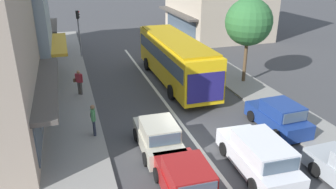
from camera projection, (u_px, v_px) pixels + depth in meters
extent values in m
plane|color=#3F3F42|center=(192.00, 138.00, 16.33)|extent=(140.00, 140.00, 0.00)
cube|color=silver|center=(168.00, 106.00, 19.85)|extent=(0.20, 28.00, 0.01)
cube|color=gray|center=(51.00, 106.00, 19.70)|extent=(5.20, 44.00, 0.14)
cube|color=gray|center=(242.00, 84.00, 23.31)|extent=(2.80, 44.00, 0.12)
cube|color=#4C4742|center=(46.00, 85.00, 15.70)|extent=(1.10, 8.60, 0.20)
cube|color=#425160|center=(41.00, 110.00, 16.08)|extent=(0.06, 7.48, 1.80)
cube|color=gold|center=(59.00, 44.00, 23.27)|extent=(1.10, 6.47, 0.20)
cube|color=#425160|center=(55.00, 62.00, 23.66)|extent=(0.06, 5.63, 1.80)
cube|color=#B2A38E|center=(5.00, 11.00, 28.06)|extent=(6.21, 7.55, 8.31)
cube|color=#4C4742|center=(50.00, 26.00, 29.60)|extent=(1.10, 6.94, 0.20)
cube|color=#425160|center=(48.00, 40.00, 29.99)|extent=(0.06, 6.04, 1.80)
cube|color=#4C4742|center=(177.00, 13.00, 36.45)|extent=(1.10, 10.69, 0.20)
cube|color=#425160|center=(180.00, 25.00, 37.06)|extent=(0.06, 9.30, 1.80)
cube|color=yellow|center=(175.00, 58.00, 23.17)|extent=(2.53, 10.81, 2.70)
cube|color=#425160|center=(175.00, 53.00, 23.01)|extent=(2.57, 10.38, 0.90)
cube|color=navy|center=(206.00, 88.00, 18.47)|extent=(2.25, 0.07, 1.76)
cube|color=#AF890F|center=(175.00, 39.00, 22.63)|extent=(2.41, 9.94, 0.12)
cylinder|color=black|center=(147.00, 64.00, 26.26)|extent=(0.26, 0.96, 0.96)
cylinder|color=black|center=(176.00, 61.00, 26.96)|extent=(0.26, 0.96, 0.96)
cylinder|color=black|center=(171.00, 92.00, 20.70)|extent=(0.26, 0.96, 0.96)
cylinder|color=black|center=(208.00, 88.00, 21.40)|extent=(0.26, 0.96, 0.96)
cube|color=#B7B29E|center=(158.00, 140.00, 15.19)|extent=(1.74, 3.74, 0.76)
cube|color=#B7B29E|center=(159.00, 129.00, 14.66)|extent=(1.57, 1.94, 0.64)
cube|color=#425160|center=(154.00, 120.00, 15.52)|extent=(1.40, 0.10, 0.54)
cube|color=#425160|center=(165.00, 140.00, 13.80)|extent=(1.37, 0.10, 0.51)
cylinder|color=black|center=(136.00, 135.00, 16.05)|extent=(0.20, 0.62, 0.62)
cylinder|color=black|center=(168.00, 130.00, 16.47)|extent=(0.20, 0.62, 0.62)
cylinder|color=black|center=(146.00, 159.00, 14.08)|extent=(0.20, 0.62, 0.62)
cylinder|color=black|center=(182.00, 153.00, 14.50)|extent=(0.20, 0.62, 0.62)
cube|color=maroon|center=(185.00, 185.00, 12.17)|extent=(1.77, 3.76, 0.76)
cube|color=maroon|center=(188.00, 174.00, 11.64)|extent=(1.59, 1.95, 0.64)
cube|color=#425160|center=(180.00, 159.00, 12.50)|extent=(1.40, 0.11, 0.54)
cylinder|color=black|center=(157.00, 175.00, 13.04)|extent=(0.20, 0.63, 0.62)
cylinder|color=black|center=(196.00, 169.00, 13.44)|extent=(0.20, 0.63, 0.62)
cube|color=silver|center=(257.00, 158.00, 13.76)|extent=(1.94, 4.57, 0.76)
cube|color=silver|center=(263.00, 148.00, 13.17)|extent=(1.74, 2.66, 0.68)
cube|color=#425160|center=(247.00, 133.00, 14.35)|extent=(1.51, 0.12, 0.58)
cube|color=#425160|center=(282.00, 167.00, 12.00)|extent=(1.48, 0.12, 0.54)
cylinder|color=black|center=(224.00, 149.00, 14.83)|extent=(0.20, 0.63, 0.62)
cylinder|color=black|center=(258.00, 144.00, 15.26)|extent=(0.20, 0.63, 0.62)
cylinder|color=black|center=(253.00, 186.00, 12.43)|extent=(0.20, 0.63, 0.62)
cylinder|color=black|center=(293.00, 178.00, 12.85)|extent=(0.20, 0.63, 0.62)
cylinder|color=black|center=(315.00, 170.00, 13.39)|extent=(0.20, 0.63, 0.62)
cube|color=navy|center=(277.00, 119.00, 17.14)|extent=(1.76, 3.75, 0.76)
cube|color=navy|center=(282.00, 109.00, 16.61)|extent=(1.58, 1.95, 0.64)
cube|color=#425160|center=(271.00, 102.00, 17.45)|extent=(1.40, 0.11, 0.54)
cube|color=#425160|center=(295.00, 117.00, 15.76)|extent=(1.37, 0.11, 0.51)
cylinder|color=black|center=(251.00, 116.00, 17.93)|extent=(0.20, 0.63, 0.62)
cylinder|color=black|center=(277.00, 112.00, 18.43)|extent=(0.20, 0.63, 0.62)
cylinder|color=black|center=(277.00, 135.00, 16.00)|extent=(0.20, 0.63, 0.62)
cylinder|color=black|center=(304.00, 130.00, 16.50)|extent=(0.20, 0.63, 0.62)
cylinder|color=gray|center=(79.00, 35.00, 28.80)|extent=(0.12, 0.12, 4.20)
cube|color=black|center=(77.00, 15.00, 28.13)|extent=(0.24, 0.24, 0.68)
sphere|color=red|center=(79.00, 12.00, 28.08)|extent=(0.13, 0.13, 0.13)
sphere|color=black|center=(79.00, 14.00, 28.16)|extent=(0.13, 0.13, 0.13)
sphere|color=black|center=(79.00, 17.00, 28.25)|extent=(0.13, 0.13, 0.13)
cylinder|color=brown|center=(245.00, 61.00, 23.12)|extent=(0.24, 0.24, 3.23)
cylinder|color=brown|center=(244.00, 31.00, 22.76)|extent=(0.10, 0.98, 0.85)
cylinder|color=brown|center=(253.00, 31.00, 22.42)|extent=(0.81, 0.10, 1.02)
cylinder|color=brown|center=(251.00, 35.00, 22.00)|extent=(0.10, 0.91, 0.75)
cylinder|color=brown|center=(242.00, 32.00, 22.20)|extent=(1.01, 0.10, 0.98)
sphere|color=#2D6633|center=(249.00, 22.00, 22.07)|extent=(3.20, 3.20, 3.20)
cylinder|color=#4C4742|center=(81.00, 88.00, 21.09)|extent=(0.14, 0.14, 0.84)
cylinder|color=#4C4742|center=(79.00, 88.00, 21.15)|extent=(0.14, 0.14, 0.84)
cube|color=#A82D38|center=(79.00, 78.00, 20.85)|extent=(0.42, 0.40, 0.56)
sphere|color=#9E7051|center=(78.00, 72.00, 20.70)|extent=(0.22, 0.22, 0.22)
cylinder|color=#A82D38|center=(82.00, 78.00, 20.77)|extent=(0.09, 0.09, 0.54)
cylinder|color=#A82D38|center=(76.00, 78.00, 20.94)|extent=(0.09, 0.09, 0.54)
cube|color=brown|center=(75.00, 80.00, 21.01)|extent=(0.23, 0.25, 0.22)
cylinder|color=#232838|center=(94.00, 128.00, 16.15)|extent=(0.14, 0.14, 0.84)
cylinder|color=#232838|center=(94.00, 126.00, 16.31)|extent=(0.14, 0.14, 0.84)
cube|color=#478951|center=(93.00, 114.00, 15.96)|extent=(0.24, 0.37, 0.56)
sphere|color=brown|center=(92.00, 107.00, 15.81)|extent=(0.22, 0.22, 0.22)
cylinder|color=#478951|center=(93.00, 117.00, 15.75)|extent=(0.09, 0.09, 0.54)
cylinder|color=#478951|center=(93.00, 112.00, 16.18)|extent=(0.09, 0.09, 0.54)
cube|color=black|center=(93.00, 115.00, 16.31)|extent=(0.25, 0.12, 0.22)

